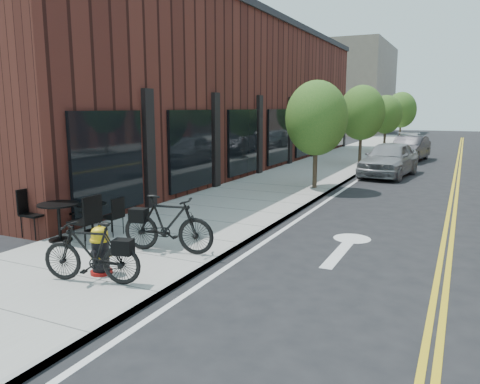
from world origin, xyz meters
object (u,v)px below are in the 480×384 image
Objects in this scene: fire_hydrant at (100,251)px; bicycle_right at (168,224)px; parked_car_b at (410,148)px; parked_car_a at (389,159)px; bistro_set_c at (92,213)px; bistro_set_b at (59,216)px; parked_car_c at (409,143)px; bicycle_left at (91,252)px.

fire_hydrant is 1.59m from bicycle_right.
parked_car_b is at bearing 99.40° from fire_hydrant.
parked_car_a reaches higher than bicycle_right.
bistro_set_c is at bearing 68.04° from bicycle_right.
bistro_set_c is 0.36× the size of parked_car_a.
bistro_set_b reaches higher than bistro_set_c.
bistro_set_b is 0.45× the size of parked_car_c.
bicycle_left is at bearing 164.41° from bicycle_right.
parked_car_c is at bearing 102.10° from fire_hydrant.
bistro_set_b is 0.44× the size of parked_car_a.
bicycle_right is at bearing -92.60° from parked_car_a.
bistro_set_b is at bearing -96.95° from parked_car_b.
parked_car_b reaches higher than bistro_set_c.
bicycle_right is at bearing 93.62° from fire_hydrant.
bicycle_right is at bearing 160.01° from bicycle_left.
bistro_set_b is (-2.38, 1.59, 0.02)m from bicycle_left.
bicycle_left is 0.40× the size of parked_car_b.
parked_car_c is at bearing 161.78° from bicycle_left.
parked_car_a is at bearing -84.69° from parked_car_b.
parked_car_c reaches higher than bistro_set_b.
fire_hydrant is 15.46m from parked_car_a.
parked_car_b is at bearing -16.46° from bicycle_right.
bistro_set_c is 0.37× the size of parked_car_c.
bicycle_right is 20.55m from parked_car_b.
parked_car_a is 6.72m from parked_car_b.
bistro_set_b is at bearing 87.76° from bicycle_right.
fire_hydrant is at bearing -92.97° from parked_car_a.
fire_hydrant is at bearing -100.94° from parked_car_c.
fire_hydrant is 0.20× the size of parked_car_c.
fire_hydrant is 0.43m from bicycle_left.
parked_car_a is 1.02× the size of parked_car_c.
parked_car_c reaches higher than fire_hydrant.
parked_car_a is (4.77, 13.15, 0.21)m from bistro_set_c.
bistro_set_b is 26.51m from parked_car_c.
bistro_set_b is (-2.58, -0.34, -0.04)m from bicycle_right.
parked_car_b is (5.03, 20.74, 0.04)m from bistro_set_b.
bicycle_right is at bearing 9.10° from bistro_set_b.
bicycle_right reaches higher than bistro_set_b.
bistro_set_b is at bearing -137.68° from bicycle_left.
fire_hydrant is at bearing -43.27° from bistro_set_c.
bicycle_right reaches higher than bicycle_left.
parked_car_a is (2.64, 15.23, 0.23)m from fire_hydrant.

